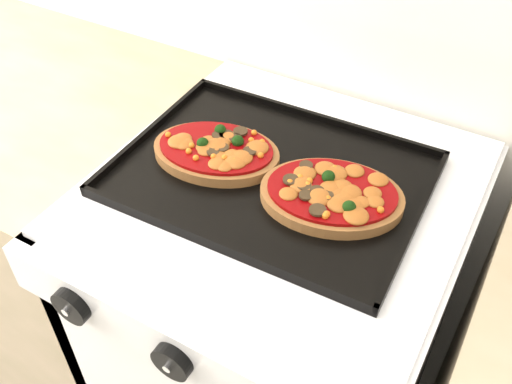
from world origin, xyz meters
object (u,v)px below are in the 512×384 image
Objects in this scene: pizza_right at (332,193)px; pizza_left at (216,150)px; stove at (277,339)px; baking_tray at (271,173)px.

pizza_left is at bearing 179.50° from pizza_right.
pizza_right reaches higher than stove.
pizza_right is at bearing -0.50° from pizza_left.
stove is at bearing -3.67° from baking_tray.
stove is 4.19× the size of pizza_left.
baking_tray is at bearing 174.76° from pizza_right.
stove is 0.47m from baking_tray.
stove is at bearing 173.89° from pizza_right.
baking_tray is at bearing 4.75° from pizza_left.
stove is 4.09× the size of pizza_right.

